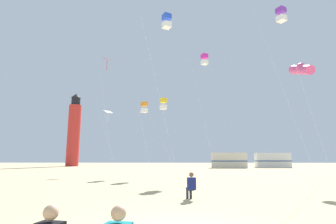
{
  "coord_description": "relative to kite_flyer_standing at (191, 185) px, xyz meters",
  "views": [
    {
      "loc": [
        -0.12,
        -6.38,
        1.76
      ],
      "look_at": [
        -0.82,
        13.97,
        5.39
      ],
      "focal_mm": 27.82,
      "sensor_mm": 36.0,
      "label": 1
    }
  ],
  "objects": [
    {
      "name": "lighthouse_distant",
      "position": [
        -24.34,
        47.26,
        7.22
      ],
      "size": [
        2.8,
        2.8,
        16.8
      ],
      "color": "red",
      "rests_on": "ground"
    },
    {
      "name": "rv_van_white",
      "position": [
        18.01,
        40.53,
        0.78
      ],
      "size": [
        6.48,
        2.45,
        2.8
      ],
      "rotation": [
        0.0,
        0.0,
        -0.02
      ],
      "color": "white",
      "rests_on": "ground"
    },
    {
      "name": "kite_tube_rainbow",
      "position": [
        8.82,
        7.39,
        7.76
      ],
      "size": [
        1.99,
        2.55,
        9.08
      ],
      "color": "silver",
      "rests_on": "ground"
    },
    {
      "name": "kite_flyer_standing",
      "position": [
        0.0,
        0.0,
        0.0
      ],
      "size": [
        0.44,
        0.56,
        1.16
      ],
      "rotation": [
        0.0,
        0.0,
        3.44
      ],
      "color": "navy",
      "rests_on": "ground"
    },
    {
      "name": "kite_box_orange",
      "position": [
        -4.14,
        15.92,
        6.6
      ],
      "size": [
        1.62,
        1.44,
        7.79
      ],
      "color": "silver",
      "rests_on": "ground"
    },
    {
      "name": "kite_box_blue",
      "position": [
        -1.36,
        7.35,
        11.85
      ],
      "size": [
        2.95,
        2.38,
        13.07
      ],
      "color": "silver",
      "rests_on": "ground"
    },
    {
      "name": "rv_van_cream",
      "position": [
        9.09,
        38.25,
        0.78
      ],
      "size": [
        6.6,
        2.84,
        2.8
      ],
      "rotation": [
        0.0,
        0.0,
        -0.08
      ],
      "color": "beige",
      "rests_on": "ground"
    },
    {
      "name": "kite_diamond_scarlet",
      "position": [
        -7.77,
        13.6,
        10.73
      ],
      "size": [
        1.91,
        1.89,
        12.13
      ],
      "color": "silver",
      "rests_on": "ground"
    },
    {
      "name": "kite_box_violet",
      "position": [
        7.73,
        7.57,
        12.34
      ],
      "size": [
        2.8,
        2.69,
        13.57
      ],
      "color": "silver",
      "rests_on": "ground"
    },
    {
      "name": "kite_diamond_white",
      "position": [
        -8.49,
        17.53,
        6.18
      ],
      "size": [
        2.36,
        2.22,
        7.25
      ],
      "color": "silver",
      "rests_on": "ground"
    },
    {
      "name": "kite_box_gold",
      "position": [
        -2.0,
        14.59,
        6.69
      ],
      "size": [
        3.46,
        2.31,
        7.89
      ],
      "color": "silver",
      "rests_on": "ground"
    },
    {
      "name": "kite_box_magenta",
      "position": [
        2.41,
        14.88,
        11.57
      ],
      "size": [
        2.35,
        2.09,
        12.79
      ],
      "color": "silver",
      "rests_on": "ground"
    }
  ]
}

